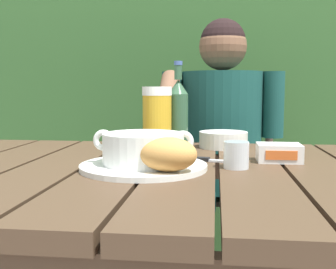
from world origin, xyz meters
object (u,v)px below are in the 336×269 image
at_px(soup_bowl, 143,148).
at_px(bread_roll, 168,154).
at_px(person_eating, 221,142).
at_px(beer_bottle, 178,114).
at_px(water_glass_small, 236,155).
at_px(table_knife, 208,160).
at_px(beer_glass, 157,120).
at_px(diner_bowl, 223,140).
at_px(butter_tub, 279,153).
at_px(serving_plate, 144,166).
at_px(chair_near_diner, 220,186).

distance_m(soup_bowl, bread_roll, 0.10).
relative_size(person_eating, beer_bottle, 4.49).
distance_m(water_glass_small, table_knife, 0.11).
bearing_deg(beer_glass, soup_bowl, -89.61).
height_order(bread_roll, diner_bowl, bread_roll).
relative_size(bread_roll, table_knife, 0.80).
bearing_deg(bread_roll, beer_bottle, 91.91).
bearing_deg(table_knife, beer_glass, 140.52).
relative_size(person_eating, soup_bowl, 4.99).
bearing_deg(person_eating, butter_tub, -76.37).
distance_m(person_eating, bread_roll, 0.80).
height_order(person_eating, butter_tub, person_eating).
bearing_deg(bread_roll, water_glass_small, 37.04).
height_order(serving_plate, soup_bowl, soup_bowl).
bearing_deg(table_knife, bread_roll, -112.81).
xyz_separation_m(soup_bowl, butter_tub, (0.33, 0.14, -0.03)).
xyz_separation_m(serving_plate, diner_bowl, (0.19, 0.37, 0.02)).
xyz_separation_m(water_glass_small, diner_bowl, (-0.02, 0.34, -0.01)).
xyz_separation_m(soup_bowl, water_glass_small, (0.21, 0.03, -0.02)).
distance_m(person_eating, water_glass_small, 0.68).
xyz_separation_m(water_glass_small, table_knife, (-0.07, 0.08, -0.03)).
xyz_separation_m(beer_glass, beer_bottle, (0.06, 0.05, 0.01)).
bearing_deg(beer_bottle, diner_bowl, 30.96).
height_order(soup_bowl, beer_bottle, beer_bottle).
distance_m(soup_bowl, diner_bowl, 0.42).
distance_m(water_glass_small, butter_tub, 0.15).
distance_m(soup_bowl, butter_tub, 0.36).
xyz_separation_m(serving_plate, soup_bowl, (-0.00, -0.00, 0.04)).
distance_m(bread_roll, water_glass_small, 0.19).
xyz_separation_m(person_eating, beer_glass, (-0.19, -0.48, 0.12)).
height_order(bread_roll, butter_tub, bread_roll).
xyz_separation_m(bread_roll, butter_tub, (0.26, 0.21, -0.03)).
bearing_deg(butter_tub, serving_plate, -157.51).
height_order(serving_plate, beer_glass, beer_glass).
bearing_deg(soup_bowl, chair_near_diner, 78.19).
height_order(person_eating, bread_roll, person_eating).
xyz_separation_m(beer_bottle, water_glass_small, (0.16, -0.25, -0.08)).
height_order(beer_bottle, water_glass_small, beer_bottle).
bearing_deg(diner_bowl, soup_bowl, -117.23).
distance_m(bread_roll, table_knife, 0.21).
bearing_deg(water_glass_small, serving_plate, -171.00).
height_order(chair_near_diner, beer_glass, chair_near_diner).
relative_size(serving_plate, water_glass_small, 4.70).
relative_size(beer_glass, beer_bottle, 0.72).
height_order(butter_tub, diner_bowl, diner_bowl).
xyz_separation_m(beer_glass, diner_bowl, (0.19, 0.13, -0.07)).
xyz_separation_m(chair_near_diner, person_eating, (-0.00, -0.20, 0.23)).
bearing_deg(beer_bottle, bread_roll, -88.09).
distance_m(serving_plate, water_glass_small, 0.22).
relative_size(beer_glass, diner_bowl, 1.26).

